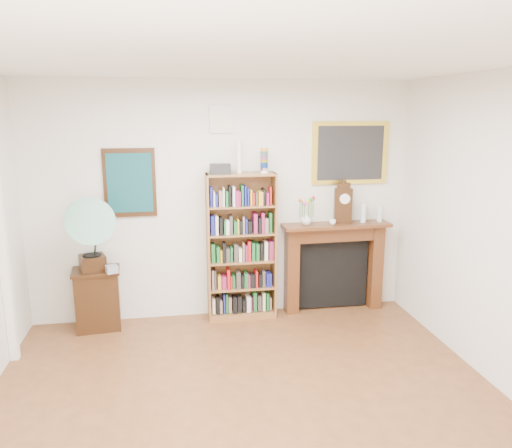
{
  "coord_description": "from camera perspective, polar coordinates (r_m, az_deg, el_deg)",
  "views": [
    {
      "loc": [
        -0.58,
        -3.28,
        2.45
      ],
      "look_at": [
        0.25,
        1.6,
        1.32
      ],
      "focal_mm": 35.0,
      "sensor_mm": 36.0,
      "label": 1
    }
  ],
  "objects": [
    {
      "name": "side_cabinet",
      "position": [
        6.02,
        -17.63,
        -8.17
      ],
      "size": [
        0.55,
        0.42,
        0.71
      ],
      "primitive_type": "cube",
      "rotation": [
        0.0,
        0.0,
        0.09
      ],
      "color": "black",
      "rests_on": "floor"
    },
    {
      "name": "small_picture",
      "position": [
        5.79,
        -3.99,
        11.84
      ],
      "size": [
        0.26,
        0.04,
        0.3
      ],
      "color": "white",
      "rests_on": "back_wall"
    },
    {
      "name": "cd_stack",
      "position": [
        5.73,
        -16.15,
        -4.98
      ],
      "size": [
        0.15,
        0.15,
        0.08
      ],
      "primitive_type": "cube",
      "rotation": [
        0.0,
        0.0,
        0.33
      ],
      "color": "#B0B1BC",
      "rests_on": "side_cabinet"
    },
    {
      "name": "teacup",
      "position": [
        6.03,
        8.75,
        0.22
      ],
      "size": [
        0.08,
        0.08,
        0.06
      ],
      "primitive_type": "imported",
      "rotation": [
        0.0,
        0.0,
        0.05
      ],
      "color": "white",
      "rests_on": "fireplace"
    },
    {
      "name": "flower_vase",
      "position": [
        5.98,
        5.77,
        0.56
      ],
      "size": [
        0.17,
        0.17,
        0.14
      ],
      "primitive_type": "imported",
      "rotation": [
        0.0,
        0.0,
        -0.4
      ],
      "color": "silver",
      "rests_on": "fireplace"
    },
    {
      "name": "gilt_painting",
      "position": [
        6.16,
        10.71,
        7.98
      ],
      "size": [
        0.95,
        0.04,
        0.75
      ],
      "color": "yellow",
      "rests_on": "back_wall"
    },
    {
      "name": "bottle_left",
      "position": [
        6.21,
        12.18,
        1.26
      ],
      "size": [
        0.07,
        0.07,
        0.24
      ],
      "primitive_type": "cylinder",
      "color": "silver",
      "rests_on": "fireplace"
    },
    {
      "name": "bottle_right",
      "position": [
        6.3,
        13.96,
        1.15
      ],
      "size": [
        0.06,
        0.06,
        0.2
      ],
      "primitive_type": "cylinder",
      "color": "silver",
      "rests_on": "fireplace"
    },
    {
      "name": "gramophone",
      "position": [
        5.66,
        -18.68,
        -0.68
      ],
      "size": [
        0.71,
        0.79,
        0.86
      ],
      "rotation": [
        0.0,
        0.0,
        0.33
      ],
      "color": "black",
      "rests_on": "side_cabinet"
    },
    {
      "name": "mantel_clock",
      "position": [
        6.11,
        9.92,
        2.29
      ],
      "size": [
        0.23,
        0.16,
        0.49
      ],
      "rotation": [
        0.0,
        0.0,
        -0.23
      ],
      "color": "black",
      "rests_on": "fireplace"
    },
    {
      "name": "bookshelf",
      "position": [
        5.86,
        -1.7,
        -1.72
      ],
      "size": [
        0.8,
        0.29,
        2.01
      ],
      "rotation": [
        0.0,
        0.0,
        0.0
      ],
      "color": "brown",
      "rests_on": "floor"
    },
    {
      "name": "room",
      "position": [
        3.49,
        0.34,
        -4.65
      ],
      "size": [
        4.51,
        5.01,
        2.81
      ],
      "color": "#58351A",
      "rests_on": "ground"
    },
    {
      "name": "teal_poster",
      "position": [
        5.83,
        -14.23,
        4.58
      ],
      "size": [
        0.58,
        0.04,
        0.78
      ],
      "color": "black",
      "rests_on": "back_wall"
    },
    {
      "name": "fireplace",
      "position": [
        6.27,
        8.87,
        -3.96
      ],
      "size": [
        1.33,
        0.34,
        1.11
      ],
      "rotation": [
        0.0,
        0.0,
        0.02
      ],
      "color": "#4B2511",
      "rests_on": "floor"
    }
  ]
}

